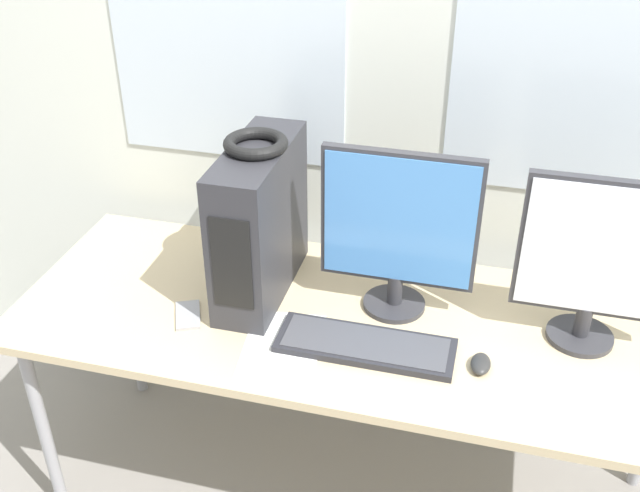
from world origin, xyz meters
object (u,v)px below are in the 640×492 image
monitor_right_near (597,260)px  keyboard (365,345)px  monitor_main (399,229)px  cell_phone (188,315)px  pc_tower (259,222)px  headphones (256,144)px  mouse (481,364)px

monitor_right_near → keyboard: monitor_right_near is taller
monitor_main → cell_phone: size_ratio=3.36×
monitor_right_near → pc_tower: bearing=179.2°
headphones → cell_phone: size_ratio=1.21×
headphones → monitor_main: monitor_main is taller
monitor_right_near → mouse: bearing=-142.7°
cell_phone → keyboard: bearing=-25.4°
pc_tower → cell_phone: size_ratio=3.13×
cell_phone → monitor_main: bearing=-4.8°
mouse → cell_phone: 0.85m
mouse → monitor_right_near: bearing=37.3°
cell_phone → monitor_right_near: bearing=-14.8°
mouse → cell_phone: bearing=179.2°
pc_tower → cell_phone: bearing=-129.6°
monitor_main → cell_phone: (-0.57, -0.20, -0.26)m
pc_tower → cell_phone: pc_tower is taller
monitor_right_near → mouse: monitor_right_near is taller
headphones → monitor_right_near: (0.94, -0.01, -0.22)m
monitor_main → monitor_right_near: 0.53m
pc_tower → monitor_main: (0.41, 0.01, 0.04)m
pc_tower → monitor_right_near: 0.94m
keyboard → cell_phone: keyboard is taller
pc_tower → headphones: 0.25m
mouse → cell_phone: (-0.85, 0.01, -0.01)m
pc_tower → keyboard: pc_tower is taller
headphones → monitor_main: bearing=0.7°
keyboard → mouse: bearing=-0.3°
headphones → monitor_main: (0.41, 0.00, -0.22)m
monitor_right_near → keyboard: 0.66m
pc_tower → headphones: (0.00, 0.00, 0.25)m
keyboard → mouse: size_ratio=5.58×
pc_tower → keyboard: (0.37, -0.21, -0.22)m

